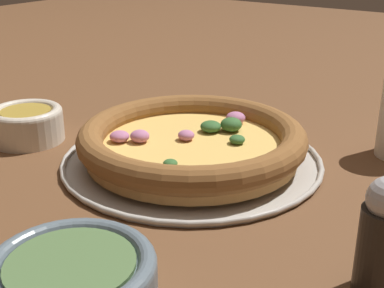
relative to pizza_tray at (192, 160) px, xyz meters
name	(u,v)px	position (x,y,z in m)	size (l,w,h in m)	color
ground_plane	(192,163)	(0.00, 0.00, 0.00)	(3.00, 3.00, 0.00)	brown
pizza_tray	(192,160)	(0.00, 0.00, 0.00)	(0.33, 0.33, 0.01)	#B7B2A8
pizza	(192,141)	(0.00, 0.00, 0.03)	(0.29, 0.29, 0.04)	tan
bowl_near	(27,123)	(-0.24, -0.07, 0.02)	(0.10, 0.10, 0.05)	beige
bowl_far	(72,282)	(0.09, -0.29, 0.02)	(0.13, 0.13, 0.05)	slate
pepper_shaker	(384,237)	(0.28, -0.13, 0.05)	(0.04, 0.04, 0.10)	black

